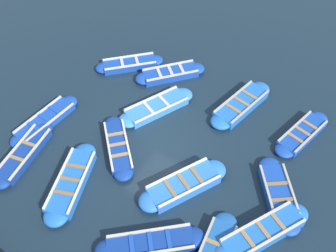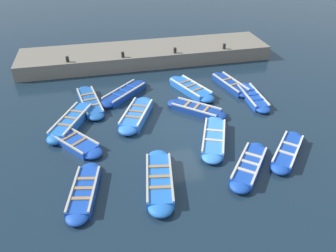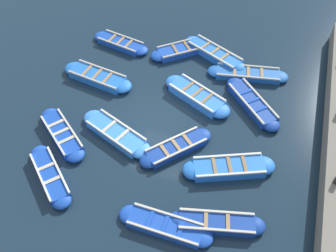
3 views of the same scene
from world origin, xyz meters
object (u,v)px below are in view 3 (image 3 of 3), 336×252
at_px(boat_inner_gap, 62,134).
at_px(boat_centre, 216,223).
at_px(boat_stern_in, 98,77).
at_px(boat_broadside, 215,54).
at_px(boat_mid_row, 252,103).
at_px(boat_outer_left, 50,176).
at_px(boat_near_quay, 181,50).
at_px(boat_outer_right, 176,148).
at_px(boat_tucked, 165,226).
at_px(boat_bow_out, 229,168).
at_px(boat_far_corner, 121,43).
at_px(boat_drifting, 116,133).
at_px(boat_alongside, 197,96).
at_px(boat_end_of_row, 248,74).

height_order(boat_inner_gap, boat_centre, boat_inner_gap).
bearing_deg(boat_stern_in, boat_inner_gap, -89.69).
bearing_deg(boat_broadside, boat_inner_gap, -125.22).
relative_size(boat_mid_row, boat_outer_left, 1.10).
relative_size(boat_centre, boat_outer_left, 1.22).
bearing_deg(boat_near_quay, boat_outer_right, -75.72).
relative_size(boat_inner_gap, boat_tucked, 0.89).
bearing_deg(boat_near_quay, boat_outer_left, -107.01).
bearing_deg(boat_centre, boat_broadside, 103.32).
xyz_separation_m(boat_inner_gap, boat_outer_left, (0.52, -2.02, -0.01)).
relative_size(boat_stern_in, boat_outer_right, 1.27).
relative_size(boat_inner_gap, boat_broadside, 0.83).
xyz_separation_m(boat_stern_in, boat_outer_left, (0.54, -5.72, -0.02)).
distance_m(boat_centre, boat_outer_right, 3.65).
bearing_deg(boat_outer_left, boat_mid_row, 42.19).
height_order(boat_mid_row, boat_outer_right, boat_mid_row).
distance_m(boat_bow_out, boat_mid_row, 3.81).
bearing_deg(boat_stern_in, boat_far_corner, 88.57).
bearing_deg(boat_far_corner, boat_mid_row, -17.46).
relative_size(boat_broadside, boat_outer_right, 1.26).
xyz_separation_m(boat_far_corner, boat_outer_left, (0.47, -8.53, 0.01)).
distance_m(boat_far_corner, boat_drifting, 6.15).
xyz_separation_m(boat_alongside, boat_drifting, (-2.72, -3.14, -0.04)).
bearing_deg(boat_near_quay, boat_centre, -66.45).
height_order(boat_mid_row, boat_stern_in, boat_stern_in).
relative_size(boat_alongside, boat_bow_out, 0.97).
height_order(boat_tucked, boat_drifting, boat_drifting).
height_order(boat_near_quay, boat_tucked, boat_near_quay).
xyz_separation_m(boat_centre, boat_mid_row, (0.24, 6.26, 0.00)).
height_order(boat_centre, boat_tucked, boat_centre).
bearing_deg(boat_end_of_row, boat_near_quay, 168.02).
relative_size(boat_near_quay, boat_mid_row, 0.97).
distance_m(boat_inner_gap, boat_near_quay, 7.61).
relative_size(boat_far_corner, boat_outer_right, 1.12).
distance_m(boat_end_of_row, boat_outer_left, 10.31).
bearing_deg(boat_outer_right, boat_bow_out, -8.80).
height_order(boat_bow_out, boat_tucked, boat_bow_out).
xyz_separation_m(boat_far_corner, boat_broadside, (4.93, 0.54, 0.05)).
bearing_deg(boat_bow_out, boat_drifting, 176.16).
bearing_deg(boat_end_of_row, boat_broadside, 153.40).
distance_m(boat_alongside, boat_mid_row, 2.53).
xyz_separation_m(boat_inner_gap, boat_end_of_row, (6.85, 6.12, -0.03)).
bearing_deg(boat_stern_in, boat_end_of_row, 19.43).
xyz_separation_m(boat_bow_out, boat_outer_left, (-6.56, -2.42, -0.02)).
bearing_deg(boat_bow_out, boat_inner_gap, -176.74).
relative_size(boat_bow_out, boat_far_corner, 1.13).
height_order(boat_alongside, boat_near_quay, boat_alongside).
height_order(boat_bow_out, boat_outer_right, boat_bow_out).
height_order(boat_broadside, boat_tucked, boat_broadside).
distance_m(boat_alongside, boat_outer_left, 7.32).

